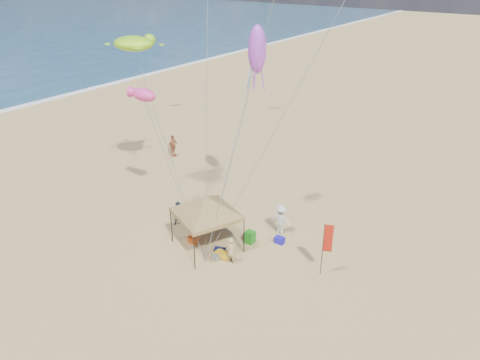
{
  "coord_description": "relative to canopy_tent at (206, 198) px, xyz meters",
  "views": [
    {
      "loc": [
        12.56,
        -14.54,
        14.45
      ],
      "look_at": [
        0.0,
        3.0,
        4.0
      ],
      "focal_mm": 34.02,
      "sensor_mm": 36.0,
      "label": 1
    }
  ],
  "objects": [
    {
      "name": "ground",
      "position": [
        1.29,
        -1.68,
        -3.07
      ],
      "size": [
        280.0,
        280.0,
        0.0
      ],
      "primitive_type": "plane",
      "color": "tan",
      "rests_on": "ground"
    },
    {
      "name": "person_near_b",
      "position": [
        -2.87,
        0.85,
        -2.3
      ],
      "size": [
        0.95,
        0.94,
        1.55
      ],
      "primitive_type": "imported",
      "rotation": [
        0.0,
        0.0,
        0.74
      ],
      "color": "#323644",
      "rests_on": "ground"
    },
    {
      "name": "crate_grey",
      "position": [
        1.1,
        -0.66,
        -2.93
      ],
      "size": [
        0.34,
        0.3,
        0.28
      ],
      "primitive_type": "cube",
      "color": "gray",
      "rests_on": "ground"
    },
    {
      "name": "person_near_c",
      "position": [
        2.58,
        3.59,
        -2.15
      ],
      "size": [
        1.29,
        0.88,
        1.85
      ],
      "primitive_type": "imported",
      "rotation": [
        0.0,
        0.0,
        3.31
      ],
      "color": "beige",
      "rests_on": "ground"
    },
    {
      "name": "cooler_red",
      "position": [
        -0.92,
        -0.14,
        -2.88
      ],
      "size": [
        0.54,
        0.38,
        0.38
      ],
      "primitive_type": "cube",
      "color": "#DA4F11",
      "rests_on": "ground"
    },
    {
      "name": "bag_navy",
      "position": [
        0.91,
        -0.03,
        -2.89
      ],
      "size": [
        0.69,
        0.54,
        0.36
      ],
      "primitive_type": "cylinder",
      "rotation": [
        0.0,
        1.57,
        0.35
      ],
      "color": "#0D123B",
      "rests_on": "ground"
    },
    {
      "name": "person_near_a",
      "position": [
        1.96,
        -0.42,
        -2.3
      ],
      "size": [
        0.63,
        0.48,
        1.54
      ],
      "primitive_type": "imported",
      "rotation": [
        0.0,
        0.0,
        3.37
      ],
      "color": "tan",
      "rests_on": "ground"
    },
    {
      "name": "feather_flag",
      "position": [
        6.41,
        1.46,
        -1.04
      ],
      "size": [
        0.43,
        0.22,
        3.05
      ],
      "color": "black",
      "rests_on": "ground"
    },
    {
      "name": "bag_orange",
      "position": [
        -1.44,
        3.26,
        -2.89
      ],
      "size": [
        0.54,
        0.69,
        0.36
      ],
      "primitive_type": "cylinder",
      "rotation": [
        0.0,
        1.57,
        1.22
      ],
      "color": "#F54D0D",
      "rests_on": "ground"
    },
    {
      "name": "beach_cart",
      "position": [
        1.34,
        -0.31,
        -2.87
      ],
      "size": [
        0.9,
        0.5,
        0.24
      ],
      "primitive_type": "cube",
      "color": "gold",
      "rests_on": "ground"
    },
    {
      "name": "cooler_blue",
      "position": [
        3.07,
        2.67,
        -2.88
      ],
      "size": [
        0.54,
        0.38,
        0.38
      ],
      "primitive_type": "cube",
      "color": "#1A15AB",
      "rests_on": "ground"
    },
    {
      "name": "chair_yellow",
      "position": [
        -2.53,
        1.83,
        -2.72
      ],
      "size": [
        0.5,
        0.5,
        0.7
      ],
      "primitive_type": "cube",
      "color": "gold",
      "rests_on": "ground"
    },
    {
      "name": "turtle_kite",
      "position": [
        -7.71,
        2.88,
        6.88
      ],
      "size": [
        3.05,
        2.67,
        0.87
      ],
      "primitive_type": "ellipsoid",
      "rotation": [
        0.0,
        0.0,
        0.25
      ],
      "color": "#87D819",
      "rests_on": "ground"
    },
    {
      "name": "fish_kite",
      "position": [
        -4.87,
        0.76,
        4.66
      ],
      "size": [
        1.84,
        1.37,
        0.74
      ],
      "primitive_type": "ellipsoid",
      "rotation": [
        0.0,
        0.0,
        -0.37
      ],
      "color": "#EB3691",
      "rests_on": "ground"
    },
    {
      "name": "chair_green",
      "position": [
        1.67,
        1.74,
        -2.72
      ],
      "size": [
        0.5,
        0.5,
        0.7
      ],
      "primitive_type": "cube",
      "color": "#187916",
      "rests_on": "ground"
    },
    {
      "name": "squid_kite",
      "position": [
        0.19,
        4.42,
        7.1
      ],
      "size": [
        1.14,
        1.14,
        2.56
      ],
      "primitive_type": "ellipsoid",
      "rotation": [
        0.0,
        0.0,
        0.17
      ],
      "color": "#A83DD3",
      "rests_on": "ground"
    },
    {
      "name": "person_far_a",
      "position": [
        -10.55,
        8.5,
        -2.16
      ],
      "size": [
        0.53,
        1.1,
        1.82
      ],
      "primitive_type": "imported",
      "rotation": [
        0.0,
        0.0,
        1.65
      ],
      "color": "#AD5F42",
      "rests_on": "ground"
    },
    {
      "name": "canopy_tent",
      "position": [
        0.0,
        0.0,
        0.0
      ],
      "size": [
        5.49,
        5.49,
        3.69
      ],
      "color": "black",
      "rests_on": "ground"
    }
  ]
}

